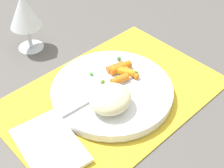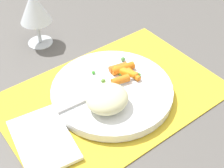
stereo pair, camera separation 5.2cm
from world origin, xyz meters
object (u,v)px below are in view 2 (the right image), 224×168
rice_mound (107,99)px  carrot_portion (124,72)px  fork (106,89)px  wine_glass (34,8)px  napkin (43,140)px  plate (112,91)px

rice_mound → carrot_portion: 0.10m
carrot_portion → fork: (-0.06, -0.02, -0.00)m
carrot_portion → wine_glass: size_ratio=0.53×
wine_glass → carrot_portion: bearing=-73.7°
wine_glass → napkin: 0.34m
carrot_portion → plate: bearing=-159.8°
plate → napkin: (-0.18, -0.02, -0.01)m
plate → rice_mound: bearing=-136.9°
carrot_portion → napkin: 0.23m
rice_mound → wine_glass: (0.01, 0.31, 0.05)m
wine_glass → napkin: bearing=-116.8°
rice_mound → carrot_portion: bearing=32.4°
rice_mound → napkin: (-0.14, 0.02, -0.04)m
wine_glass → napkin: size_ratio=0.99×
plate → wine_glass: size_ratio=1.80×
carrot_portion → fork: carrot_portion is taller
rice_mound → napkin: bearing=173.5°
carrot_portion → napkin: size_ratio=0.53×
rice_mound → napkin: 0.14m
carrot_portion → wine_glass: (-0.07, 0.26, 0.07)m
napkin → rice_mound: bearing=-6.5°
fork → plate: bearing=-4.0°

